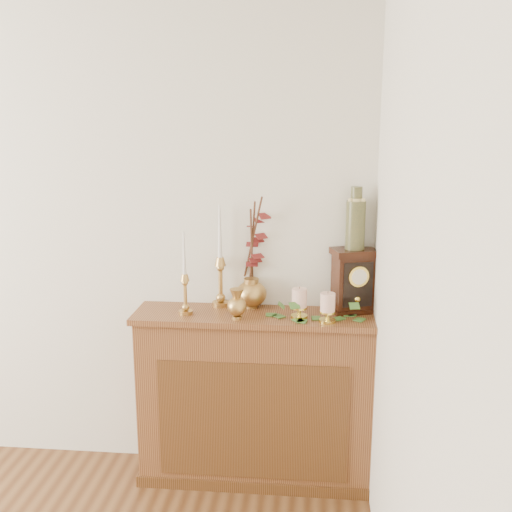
# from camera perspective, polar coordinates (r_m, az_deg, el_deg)

# --- Properties ---
(console_shelf) EXTENTS (1.24, 0.34, 0.93)m
(console_shelf) POSITION_cam_1_polar(r_m,az_deg,el_deg) (3.25, -0.09, -13.75)
(console_shelf) COLOR brown
(console_shelf) RESTS_ON ground
(candlestick_left) EXTENTS (0.07, 0.07, 0.43)m
(candlestick_left) POSITION_cam_1_polar(r_m,az_deg,el_deg) (3.03, -6.77, -2.99)
(candlestick_left) COLOR tan
(candlestick_left) RESTS_ON console_shelf
(candlestick_center) EXTENTS (0.09, 0.09, 0.54)m
(candlestick_center) POSITION_cam_1_polar(r_m,az_deg,el_deg) (3.13, -3.41, -1.68)
(candlestick_center) COLOR tan
(candlestick_center) RESTS_ON console_shelf
(bud_vase) EXTENTS (0.10, 0.10, 0.15)m
(bud_vase) POSITION_cam_1_polar(r_m,az_deg,el_deg) (2.95, -1.84, -4.63)
(bud_vase) COLOR tan
(bud_vase) RESTS_ON console_shelf
(ginger_jar) EXTENTS (0.24, 0.26, 0.59)m
(ginger_jar) POSITION_cam_1_polar(r_m,az_deg,el_deg) (3.12, -0.07, -0.06)
(ginger_jar) COLOR tan
(ginger_jar) RESTS_ON console_shelf
(pillar_candle_left) EXTENTS (0.08, 0.08, 0.16)m
(pillar_candle_left) POSITION_cam_1_polar(r_m,az_deg,el_deg) (2.97, 4.14, -4.36)
(pillar_candle_left) COLOR #E0C94E
(pillar_candle_left) RESTS_ON console_shelf
(pillar_candle_right) EXTENTS (0.08, 0.08, 0.16)m
(pillar_candle_right) POSITION_cam_1_polar(r_m,az_deg,el_deg) (2.93, 6.84, -4.76)
(pillar_candle_right) COLOR #E0C94E
(pillar_candle_right) RESTS_ON console_shelf
(ivy_garland) EXTENTS (0.49, 0.23, 0.09)m
(ivy_garland) POSITION_cam_1_polar(r_m,az_deg,el_deg) (2.99, 4.27, -5.63)
(ivy_garland) COLOR #3C6B28
(ivy_garland) RESTS_ON console_shelf
(mantel_clock) EXTENTS (0.25, 0.21, 0.33)m
(mantel_clock) POSITION_cam_1_polar(r_m,az_deg,el_deg) (3.09, 9.27, -2.36)
(mantel_clock) COLOR black
(mantel_clock) RESTS_ON console_shelf
(ceramic_vase) EXTENTS (0.10, 0.10, 0.31)m
(ceramic_vase) POSITION_cam_1_polar(r_m,az_deg,el_deg) (3.02, 9.46, 3.27)
(ceramic_vase) COLOR #172F23
(ceramic_vase) RESTS_ON mantel_clock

